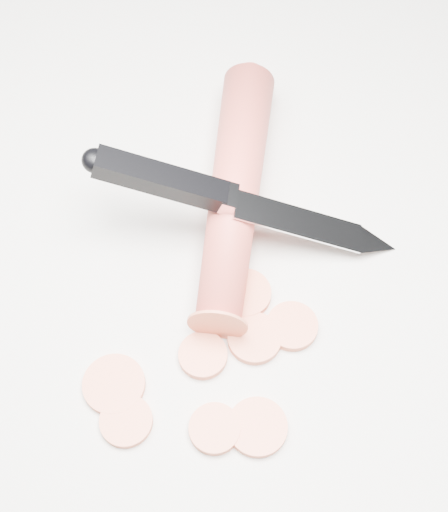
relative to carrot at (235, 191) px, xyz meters
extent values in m
plane|color=silver|center=(-0.03, -0.05, -0.02)|extent=(2.40, 2.40, 0.00)
cylinder|color=#D34036|center=(0.00, 0.00, 0.00)|extent=(0.11, 0.21, 0.04)
cylinder|color=#EA6F4A|center=(-0.11, -0.14, -0.02)|extent=(0.03, 0.03, 0.01)
cylinder|color=#EA6F4A|center=(-0.05, -0.16, -0.02)|extent=(0.03, 0.03, 0.01)
cylinder|color=#EA6F4A|center=(-0.01, -0.07, -0.02)|extent=(0.04, 0.04, 0.01)
cylinder|color=#EA6F4A|center=(-0.03, -0.17, -0.02)|extent=(0.04, 0.04, 0.01)
cylinder|color=#EA6F4A|center=(0.01, -0.11, -0.02)|extent=(0.04, 0.04, 0.01)
cylinder|color=#EA6F4A|center=(-0.11, -0.12, -0.02)|extent=(0.04, 0.04, 0.01)
cylinder|color=#EA6F4A|center=(-0.01, -0.11, -0.02)|extent=(0.04, 0.04, 0.01)
cylinder|color=#EA6F4A|center=(-0.05, -0.11, -0.02)|extent=(0.03, 0.03, 0.01)
camera|label=1|loc=(-0.08, -0.29, 0.43)|focal=50.00mm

